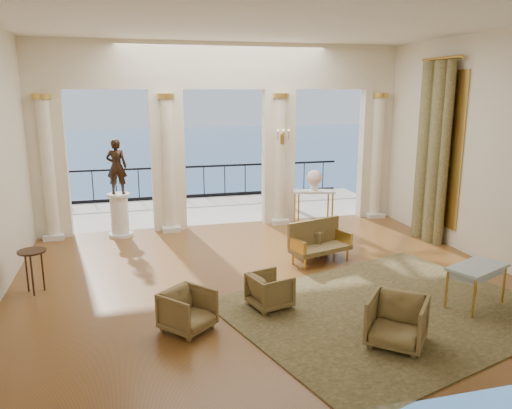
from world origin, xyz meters
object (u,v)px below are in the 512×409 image
object	(u,v)px
armchair_d	(270,289)
side_table	(32,256)
armchair_a	(188,309)
game_table	(477,270)
settee	(318,241)
console_table	(314,197)
armchair_b	(397,319)
pedestal	(120,216)
statue	(117,167)
armchair_c	(311,239)

from	to	relation	value
armchair_d	side_table	distance (m)	4.06
armchair_a	side_table	world-z (taller)	side_table
armchair_d	game_table	bearing A→B (deg)	-119.80
settee	console_table	distance (m)	2.54
armchair_a	armchair_b	size ratio (longest dim) A/B	0.88
side_table	pedestal	bearing A→B (deg)	65.93
armchair_a	pedestal	xyz separation A→B (m)	(-0.96, 5.15, 0.17)
armchair_d	pedestal	size ratio (longest dim) A/B	0.60
statue	pedestal	bearing A→B (deg)	-0.00
armchair_b	armchair_d	distance (m)	2.08
game_table	console_table	size ratio (longest dim) A/B	1.06
settee	armchair_a	bearing A→B (deg)	-158.09
armchair_a	pedestal	size ratio (longest dim) A/B	0.64
settee	pedestal	xyz separation A→B (m)	(-3.88, 2.82, 0.08)
side_table	armchair_b	bearing A→B (deg)	-32.15
statue	game_table	bearing A→B (deg)	146.54
game_table	console_table	bearing A→B (deg)	76.33
armchair_a	statue	bearing A→B (deg)	59.70
console_table	armchair_d	bearing A→B (deg)	-105.25
armchair_a	armchair_d	xyz separation A→B (m)	(1.36, 0.45, -0.02)
armchair_c	settee	distance (m)	0.48
console_table	settee	bearing A→B (deg)	-95.05
armchair_a	armchair_d	bearing A→B (deg)	-22.42
pedestal	console_table	distance (m)	4.72
pedestal	armchair_a	bearing A→B (deg)	-79.41
armchair_a	armchair_c	distance (m)	4.06
armchair_d	settee	xyz separation A→B (m)	(1.55, 1.88, 0.10)
armchair_b	armchair_d	size ratio (longest dim) A/B	1.22
game_table	statue	size ratio (longest dim) A/B	0.89
armchair_c	side_table	xyz separation A→B (m)	(-5.30, -0.77, 0.33)
armchair_a	pedestal	bearing A→B (deg)	59.70
statue	armchair_d	bearing A→B (deg)	127.86
armchair_b	armchair_c	distance (m)	3.95
pedestal	side_table	size ratio (longest dim) A/B	1.36
armchair_b	statue	world-z (taller)	statue
armchair_c	console_table	distance (m)	2.12
armchair_d	armchair_a	bearing A→B (deg)	92.79
armchair_d	statue	distance (m)	5.42
armchair_a	side_table	distance (m)	3.13
game_table	statue	xyz separation A→B (m)	(-5.50, 5.50, 1.05)
armchair_d	statue	bearing A→B (deg)	10.66
settee	armchair_b	bearing A→B (deg)	-110.57
armchair_a	pedestal	world-z (taller)	pedestal
game_table	pedestal	xyz separation A→B (m)	(-5.50, 5.50, -0.12)
armchair_b	console_table	world-z (taller)	console_table
armchair_b	statue	xyz separation A→B (m)	(-3.65, 6.30, 1.29)
armchair_b	side_table	bearing A→B (deg)	-171.04
armchair_d	armchair_c	bearing A→B (deg)	-49.51
armchair_a	statue	size ratio (longest dim) A/B	0.52
armchair_b	settee	world-z (taller)	settee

